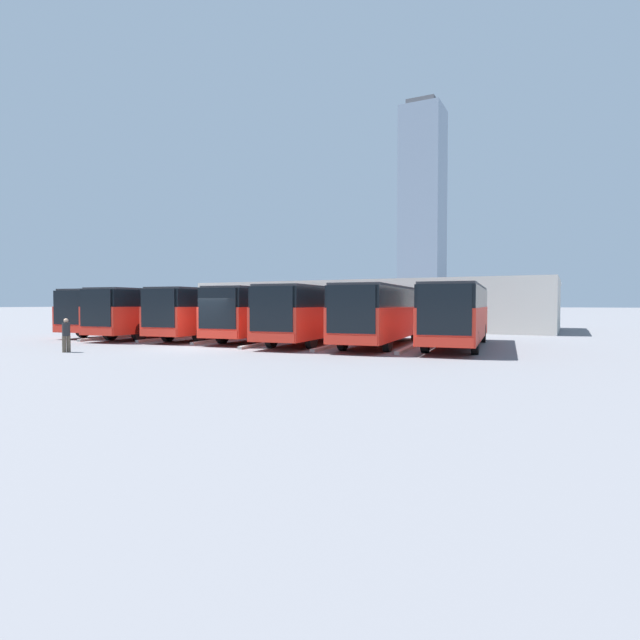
% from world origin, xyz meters
% --- Properties ---
extents(ground_plane, '(600.00, 600.00, 0.00)m').
position_xyz_m(ground_plane, '(0.00, 0.00, 0.00)').
color(ground_plane, slate).
extents(bus_0, '(3.71, 11.91, 3.14)m').
position_xyz_m(bus_0, '(-11.39, -6.39, 1.76)').
color(bus_0, red).
rests_on(bus_0, ground_plane).
extents(curb_divider_0, '(1.00, 7.04, 0.15)m').
position_xyz_m(curb_divider_0, '(-9.49, -4.65, 0.07)').
color(curb_divider_0, '#9E9E99').
rests_on(curb_divider_0, ground_plane).
extents(bus_1, '(3.71, 11.91, 3.14)m').
position_xyz_m(bus_1, '(-7.59, -5.73, 1.76)').
color(bus_1, red).
rests_on(bus_1, ground_plane).
extents(curb_divider_1, '(1.00, 7.04, 0.15)m').
position_xyz_m(curb_divider_1, '(-5.69, -4.00, 0.07)').
color(curb_divider_1, '#9E9E99').
rests_on(curb_divider_1, ground_plane).
extents(bus_2, '(3.71, 11.91, 3.14)m').
position_xyz_m(bus_2, '(-3.80, -5.42, 1.76)').
color(bus_2, red).
rests_on(bus_2, ground_plane).
extents(curb_divider_2, '(1.00, 7.04, 0.15)m').
position_xyz_m(curb_divider_2, '(-1.90, -3.69, 0.07)').
color(curb_divider_2, '#9E9E99').
rests_on(curb_divider_2, ground_plane).
extents(bus_3, '(3.71, 11.91, 3.14)m').
position_xyz_m(bus_3, '(-0.00, -6.34, 1.76)').
color(bus_3, red).
rests_on(bus_3, ground_plane).
extents(curb_divider_3, '(1.00, 7.04, 0.15)m').
position_xyz_m(curb_divider_3, '(1.90, -4.61, 0.07)').
color(curb_divider_3, '#9E9E99').
rests_on(curb_divider_3, ground_plane).
extents(bus_4, '(3.71, 11.91, 3.14)m').
position_xyz_m(bus_4, '(3.79, -6.12, 1.76)').
color(bus_4, red).
rests_on(bus_4, ground_plane).
extents(curb_divider_4, '(1.00, 7.04, 0.15)m').
position_xyz_m(curb_divider_4, '(5.69, -4.38, 0.07)').
color(curb_divider_4, '#9E9E99').
rests_on(curb_divider_4, ground_plane).
extents(bus_5, '(3.71, 11.91, 3.14)m').
position_xyz_m(bus_5, '(7.59, -5.27, 1.76)').
color(bus_5, red).
rests_on(bus_5, ground_plane).
extents(curb_divider_5, '(1.00, 7.04, 0.15)m').
position_xyz_m(curb_divider_5, '(9.49, -3.54, 0.07)').
color(curb_divider_5, '#9E9E99').
rests_on(curb_divider_5, ground_plane).
extents(bus_6, '(3.71, 11.91, 3.14)m').
position_xyz_m(bus_6, '(11.39, -6.31, 1.76)').
color(bus_6, red).
rests_on(bus_6, ground_plane).
extents(pedestrian, '(0.44, 0.44, 1.55)m').
position_xyz_m(pedestrian, '(4.01, 4.48, 0.83)').
color(pedestrian, brown).
rests_on(pedestrian, ground_plane).
extents(station_building, '(31.43, 12.57, 4.21)m').
position_xyz_m(station_building, '(0.00, -23.05, 2.14)').
color(station_building, beige).
rests_on(station_building, ground_plane).
extents(office_tower, '(14.77, 14.77, 76.38)m').
position_xyz_m(office_tower, '(33.40, -163.21, 37.59)').
color(office_tower, '#7F8EA3').
rests_on(office_tower, ground_plane).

